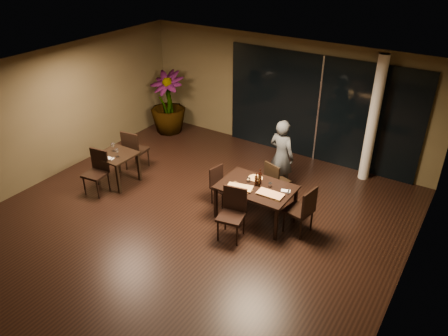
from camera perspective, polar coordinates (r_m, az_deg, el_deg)
ground at (r=9.11m, az=-3.96°, el=-6.88°), size 8.00×8.00×0.00m
wall_back at (r=11.53m, az=7.91°, el=9.37°), size 8.00×0.10×3.00m
wall_left at (r=11.05m, az=-21.55°, el=6.67°), size 0.10×8.00×3.00m
wall_right at (r=7.01m, az=23.56°, el=-6.93°), size 0.10×8.00×3.00m
ceiling at (r=7.74m, az=-4.72°, el=11.53°), size 8.00×8.00×0.04m
window_panel at (r=11.15m, az=12.31°, el=7.45°), size 5.00×0.06×2.70m
column at (r=10.46m, az=18.89°, el=5.94°), size 0.24×0.24×3.00m
main_table at (r=8.85m, az=4.22°, el=-2.83°), size 1.50×1.00×0.75m
side_table at (r=10.38m, az=-13.84°, el=1.14°), size 0.80×0.80×0.75m
chair_main_far at (r=9.54m, az=6.68°, el=-1.50°), size 0.54×0.54×0.93m
chair_main_near at (r=8.39m, az=1.15°, el=-5.57°), size 0.56×0.56×1.03m
chair_main_left at (r=9.41m, az=-0.56°, el=-2.04°), size 0.47×0.47×0.85m
chair_main_right at (r=8.57m, az=10.28°, el=-5.23°), size 0.55×0.55×1.03m
chair_side_far at (r=10.87m, az=-11.70°, el=2.51°), size 0.55×0.55×1.05m
chair_side_near at (r=10.19m, az=-16.22°, el=-0.16°), size 0.52×0.52×1.00m
diner at (r=9.79m, az=7.51°, el=1.56°), size 0.64×0.48×1.71m
potted_plant at (r=12.75m, az=-7.36°, el=8.46°), size 1.04×1.04×1.79m
pizza_board_left at (r=8.72m, az=2.07°, el=-2.64°), size 0.56×0.36×0.01m
pizza_board_right at (r=8.56m, az=6.06°, el=-3.49°), size 0.52×0.27×0.01m
oblong_pizza_left at (r=8.71m, az=2.08°, el=-2.55°), size 0.53×0.35×0.02m
oblong_pizza_right at (r=8.55m, az=6.07°, el=-3.40°), size 0.51×0.25×0.02m
round_pizza at (r=9.07m, az=4.13°, el=-1.34°), size 0.30×0.30×0.01m
bottle_a at (r=8.77m, az=4.22°, el=-1.48°), size 0.06×0.06×0.29m
bottle_b at (r=8.76m, az=4.60°, el=-1.70°), size 0.05×0.05×0.25m
bottle_c at (r=8.82m, az=4.70°, el=-1.13°), size 0.07×0.07×0.33m
tumbler_left at (r=8.94m, az=3.26°, el=-1.55°), size 0.07×0.07×0.09m
tumbler_right at (r=8.80m, az=6.05°, el=-2.22°), size 0.07×0.07×0.09m
napkin_near at (r=8.56m, az=7.10°, el=-3.56°), size 0.19×0.11×0.01m
napkin_far at (r=8.71m, az=8.07°, el=-2.99°), size 0.20×0.15×0.01m
wine_glass_a at (r=10.44m, az=-14.29°, el=2.67°), size 0.09×0.09×0.20m
wine_glass_b at (r=10.17m, az=-13.80°, el=1.95°), size 0.09×0.09×0.19m
side_napkin at (r=10.15m, az=-14.71°, el=1.22°), size 0.19×0.14×0.01m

